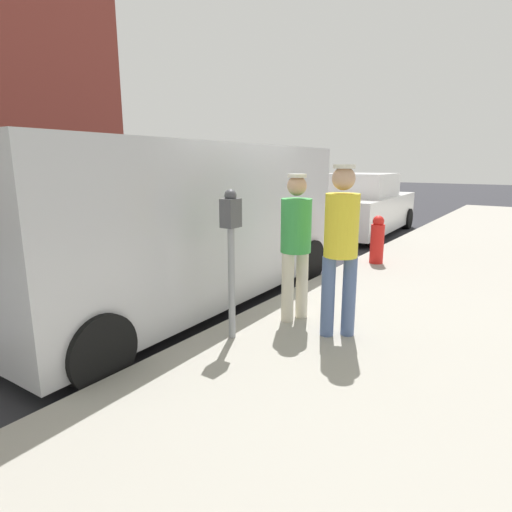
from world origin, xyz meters
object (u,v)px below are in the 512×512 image
at_px(parking_meter_near, 231,239).
at_px(parked_van, 180,221).
at_px(pedestrian_in_yellow, 341,240).
at_px(pedestrian_in_green, 296,239).
at_px(parked_sedan_ahead, 361,207).
at_px(fire_hydrant, 377,240).

relative_size(parking_meter_near, parked_van, 0.29).
xyz_separation_m(parking_meter_near, parked_van, (-1.50, 0.80, -0.03)).
height_order(pedestrian_in_yellow, pedestrian_in_green, pedestrian_in_yellow).
xyz_separation_m(parked_van, parked_sedan_ahead, (-0.14, 7.01, -0.41)).
bearing_deg(parked_sedan_ahead, parked_van, -88.83).
relative_size(pedestrian_in_yellow, pedestrian_in_green, 1.06).
bearing_deg(parked_sedan_ahead, pedestrian_in_yellow, -70.62).
distance_m(parked_van, parked_sedan_ahead, 7.02).
relative_size(pedestrian_in_yellow, parked_van, 0.33).
height_order(parking_meter_near, pedestrian_in_yellow, pedestrian_in_yellow).
bearing_deg(pedestrian_in_yellow, parked_sedan_ahead, 109.38).
bearing_deg(parked_sedan_ahead, pedestrian_in_green, -74.70).
height_order(parking_meter_near, fire_hydrant, parking_meter_near).
distance_m(pedestrian_in_green, parked_sedan_ahead, 7.25).
bearing_deg(pedestrian_in_yellow, fire_hydrant, 102.66).
distance_m(parking_meter_near, pedestrian_in_green, 0.87).
bearing_deg(parking_meter_near, fire_hydrant, 88.60).
relative_size(pedestrian_in_yellow, fire_hydrant, 2.04).
bearing_deg(fire_hydrant, pedestrian_in_yellow, -77.34).
relative_size(pedestrian_in_yellow, parked_sedan_ahead, 0.39).
distance_m(parked_van, fire_hydrant, 3.70).
height_order(parked_van, parked_sedan_ahead, parked_van).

